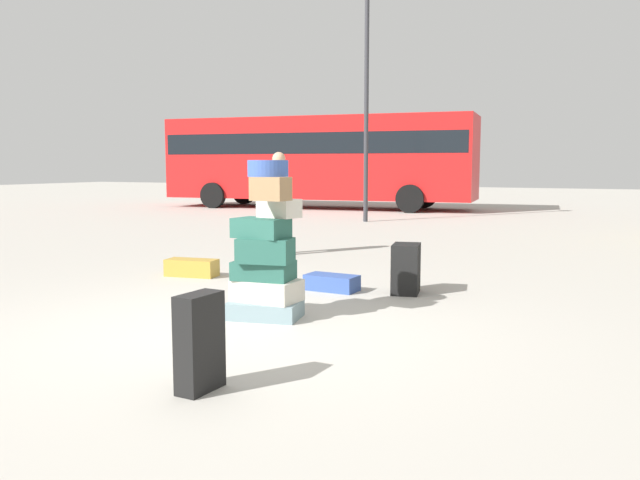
% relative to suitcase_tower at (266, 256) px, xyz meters
% --- Properties ---
extents(ground_plane, '(80.00, 80.00, 0.00)m').
position_rel_suitcase_tower_xyz_m(ground_plane, '(-0.03, -0.51, -0.62)').
color(ground_plane, '#ADA89E').
extents(suitcase_tower, '(0.77, 0.59, 1.56)m').
position_rel_suitcase_tower_xyz_m(suitcase_tower, '(0.00, 0.00, 0.00)').
color(suitcase_tower, gray).
rests_on(suitcase_tower, ground).
extents(suitcase_navy_left_side, '(0.65, 0.36, 0.19)m').
position_rel_suitcase_tower_xyz_m(suitcase_navy_left_side, '(0.01, 1.57, -0.52)').
color(suitcase_navy_left_side, '#334F99').
rests_on(suitcase_navy_left_side, ground).
extents(suitcase_black_behind_tower, '(0.39, 0.49, 0.59)m').
position_rel_suitcase_tower_xyz_m(suitcase_black_behind_tower, '(0.87, 1.79, -0.33)').
color(suitcase_black_behind_tower, black).
rests_on(suitcase_black_behind_tower, ground).
extents(suitcase_tan_white_trunk, '(0.74, 0.40, 0.23)m').
position_rel_suitcase_tower_xyz_m(suitcase_tan_white_trunk, '(-2.14, 1.68, -0.50)').
color(suitcase_tan_white_trunk, '#B28C33').
rests_on(suitcase_tan_white_trunk, ground).
extents(suitcase_black_right_side, '(0.19, 0.36, 0.67)m').
position_rel_suitcase_tower_xyz_m(suitcase_black_right_side, '(0.63, -2.00, -0.29)').
color(suitcase_black_right_side, black).
rests_on(suitcase_black_right_side, ground).
extents(person_bearded_onlooker, '(0.30, 0.31, 1.73)m').
position_rel_suitcase_tower_xyz_m(person_bearded_onlooker, '(-2.09, 4.07, 0.41)').
color(person_bearded_onlooker, black).
rests_on(person_bearded_onlooker, ground).
extents(parked_bus, '(11.04, 3.60, 3.15)m').
position_rel_suitcase_tower_xyz_m(parked_bus, '(-6.61, 15.20, 1.22)').
color(parked_bus, red).
rests_on(parked_bus, ground).
extents(lamp_post, '(0.36, 0.36, 6.31)m').
position_rel_suitcase_tower_xyz_m(lamp_post, '(-3.10, 10.73, 3.48)').
color(lamp_post, '#333338').
rests_on(lamp_post, ground).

